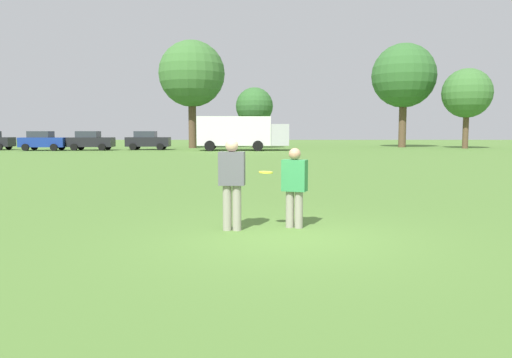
# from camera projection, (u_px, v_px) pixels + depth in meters

# --- Properties ---
(ground_plane) EXTENTS (186.80, 186.80, 0.00)m
(ground_plane) POSITION_uv_depth(u_px,v_px,m) (289.00, 237.00, 8.92)
(ground_plane) COLOR #517A33
(player_thrower) EXTENTS (0.50, 0.32, 1.72)m
(player_thrower) POSITION_uv_depth(u_px,v_px,m) (233.00, 179.00, 9.45)
(player_thrower) COLOR gray
(player_thrower) RESTS_ON ground
(player_defender) EXTENTS (0.53, 0.41, 1.55)m
(player_defender) POSITION_uv_depth(u_px,v_px,m) (296.00, 183.00, 9.71)
(player_defender) COLOR gray
(player_defender) RESTS_ON ground
(frisbee) EXTENTS (0.27, 0.27, 0.04)m
(frisbee) POSITION_uv_depth(u_px,v_px,m) (267.00, 172.00, 9.58)
(frisbee) COLOR yellow
(traffic_cone) EXTENTS (0.32, 0.32, 0.48)m
(traffic_cone) POSITION_uv_depth(u_px,v_px,m) (299.00, 179.00, 17.41)
(traffic_cone) COLOR #D8590C
(traffic_cone) RESTS_ON ground
(parked_car_mid_left) EXTENTS (4.24, 2.29, 1.82)m
(parked_car_mid_left) POSITION_uv_depth(u_px,v_px,m) (45.00, 141.00, 47.51)
(parked_car_mid_left) COLOR navy
(parked_car_mid_left) RESTS_ON ground
(parked_car_center) EXTENTS (4.24, 2.29, 1.82)m
(parked_car_center) POSITION_uv_depth(u_px,v_px,m) (92.00, 141.00, 48.07)
(parked_car_center) COLOR black
(parked_car_center) RESTS_ON ground
(parked_car_mid_right) EXTENTS (4.24, 2.29, 1.82)m
(parked_car_mid_right) POSITION_uv_depth(u_px,v_px,m) (149.00, 140.00, 49.28)
(parked_car_mid_right) COLOR black
(parked_car_mid_right) RESTS_ON ground
(box_truck) EXTENTS (8.55, 3.15, 3.18)m
(box_truck) POSITION_uv_depth(u_px,v_px,m) (242.00, 132.00, 47.31)
(box_truck) COLOR white
(box_truck) RESTS_ON ground
(tree_west_maple) EXTENTS (7.04, 7.04, 11.45)m
(tree_west_maple) POSITION_uv_depth(u_px,v_px,m) (193.00, 74.00, 53.67)
(tree_west_maple) COLOR brown
(tree_west_maple) RESTS_ON ground
(tree_center_elm) EXTENTS (3.99, 3.99, 6.49)m
(tree_center_elm) POSITION_uv_depth(u_px,v_px,m) (256.00, 106.00, 54.00)
(tree_center_elm) COLOR brown
(tree_center_elm) RESTS_ON ground
(tree_east_birch) EXTENTS (7.10, 7.10, 11.53)m
(tree_east_birch) POSITION_uv_depth(u_px,v_px,m) (405.00, 76.00, 55.95)
(tree_east_birch) COLOR brown
(tree_east_birch) RESTS_ON ground
(tree_east_oak) EXTENTS (5.12, 5.12, 8.33)m
(tree_east_oak) POSITION_uv_depth(u_px,v_px,m) (469.00, 93.00, 52.33)
(tree_east_oak) COLOR brown
(tree_east_oak) RESTS_ON ground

